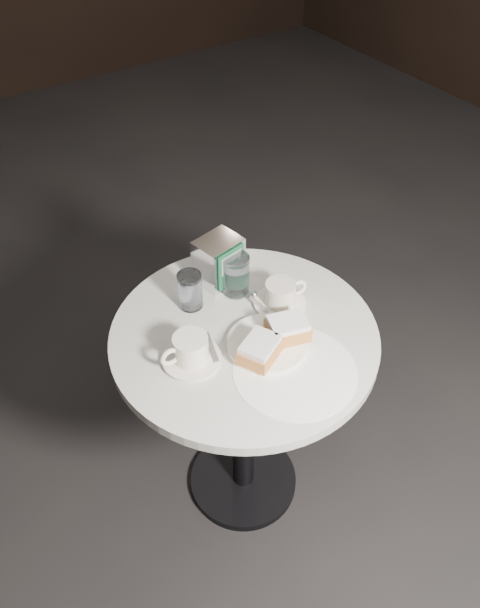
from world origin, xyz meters
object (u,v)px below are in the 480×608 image
object	(u,v)px
beignet_plate	(271,341)
coffee_cup_right	(281,296)
water_glass_left	(190,291)
napkin_dispenser	(219,261)
coffee_cup_left	(190,351)
water_glass_right	(236,275)
cafe_table	(244,381)

from	to	relation	value
beignet_plate	coffee_cup_right	size ratio (longest dim) A/B	1.41
water_glass_left	napkin_dispenser	size ratio (longest dim) A/B	0.77
water_glass_left	napkin_dispenser	bearing A→B (deg)	20.80
coffee_cup_right	napkin_dispenser	world-z (taller)	napkin_dispenser
beignet_plate	napkin_dispenser	distance (m)	0.30
coffee_cup_right	coffee_cup_left	bearing A→B (deg)	-163.03
water_glass_left	water_glass_right	size ratio (longest dim) A/B	0.88
cafe_table	water_glass_left	bearing A→B (deg)	110.68
water_glass_right	water_glass_left	bearing A→B (deg)	171.27
beignet_plate	water_glass_left	world-z (taller)	water_glass_left
beignet_plate	water_glass_right	world-z (taller)	water_glass_right
water_glass_right	napkin_dispenser	bearing A→B (deg)	101.20
coffee_cup_left	water_glass_left	world-z (taller)	water_glass_left
coffee_cup_left	water_glass_left	distance (m)	0.20
coffee_cup_right	beignet_plate	bearing A→B (deg)	-125.42
coffee_cup_right	water_glass_left	world-z (taller)	water_glass_left
coffee_cup_left	water_glass_right	size ratio (longest dim) A/B	1.33
cafe_table	coffee_cup_left	world-z (taller)	coffee_cup_left
water_glass_left	water_glass_right	world-z (taller)	water_glass_right
cafe_table	water_glass_left	size ratio (longest dim) A/B	7.01
cafe_table	napkin_dispenser	distance (m)	0.35
coffee_cup_right	water_glass_right	size ratio (longest dim) A/B	1.36
water_glass_left	water_glass_right	bearing A→B (deg)	-8.73
coffee_cup_left	napkin_dispenser	bearing A→B (deg)	46.07
beignet_plate	water_glass_right	size ratio (longest dim) A/B	1.92
napkin_dispenser	water_glass_left	bearing A→B (deg)	-170.35
cafe_table	water_glass_right	world-z (taller)	water_glass_right
cafe_table	beignet_plate	world-z (taller)	beignet_plate
cafe_table	beignet_plate	size ratio (longest dim) A/B	3.21
cafe_table	water_glass_right	size ratio (longest dim) A/B	6.18
beignet_plate	water_glass_left	xyz separation A→B (m)	(-0.09, 0.25, 0.03)
coffee_cup_left	water_glass_left	size ratio (longest dim) A/B	1.51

